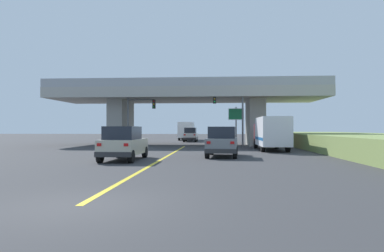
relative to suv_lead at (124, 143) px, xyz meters
name	(u,v)px	position (x,y,z in m)	size (l,w,h in m)	color
ground	(187,145)	(2.18, 19.38, -1.02)	(160.00, 160.00, 0.00)	#353538
overpass_bridge	(187,102)	(2.18, 19.38, 4.00)	(30.41, 9.22, 7.18)	#A8A59E
lane_divider_stripe	(165,157)	(2.18, 2.09, -1.01)	(0.20, 28.29, 0.01)	yellow
suv_lead	(124,143)	(0.00, 0.00, 0.00)	(2.01, 4.74, 2.02)	#B7B29E
suv_crossing	(222,142)	(5.94, 2.99, 0.00)	(2.30, 4.56, 2.02)	slate
box_truck	(271,133)	(10.30, 10.02, 0.52)	(2.33, 7.33, 2.86)	red
sedan_oncoming	(191,135)	(1.85, 29.12, -0.01)	(1.87, 4.34, 2.02)	silver
traffic_signal_nearside	(233,109)	(7.26, 15.08, 2.87)	(3.12, 0.36, 6.16)	#56595E
traffic_signal_farside	(137,113)	(-2.86, 15.83, 2.55)	(3.06, 0.36, 5.54)	#56595E
highway_sign	(236,117)	(7.68, 17.04, 2.08)	(1.65, 0.17, 4.23)	slate
semi_truck_distant	(187,131)	(0.69, 35.93, 0.54)	(2.33, 6.88, 2.93)	silver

